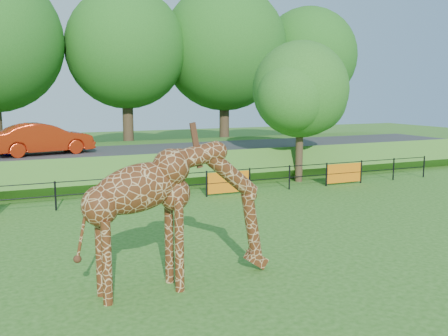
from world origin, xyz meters
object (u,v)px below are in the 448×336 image
Objects in this scene: giraffe at (180,215)px; car_red at (44,139)px; visitor at (173,177)px; tree_east at (302,93)px.

giraffe reaches higher than car_red.
car_red is at bearing -33.89° from visitor.
giraffe is at bearing 83.33° from visitor.
tree_east reaches higher than car_red.
giraffe is 10.37m from visitor.
tree_east is (6.68, 0.48, 3.53)m from visitor.
giraffe is 1.01× the size of car_red.
giraffe is at bearing 175.01° from car_red.
giraffe is 14.45m from tree_east.
giraffe is 0.67× the size of tree_east.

